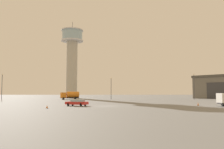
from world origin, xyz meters
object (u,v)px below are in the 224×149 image
Objects in this scene: truck_fuel_tanker_orange at (70,95)px; light_post_north at (194,84)px; control_tower at (72,55)px; light_post_west at (111,86)px; traffic_cone_near_right at (198,104)px; light_post_east at (2,84)px; car_red at (77,102)px; traffic_cone_near_left at (47,107)px.

light_post_north reaches higher than truck_fuel_tanker_orange.
truck_fuel_tanker_orange is at bearing -82.63° from control_tower.
light_post_west reaches higher than traffic_cone_near_right.
light_post_west is at bearing 113.82° from traffic_cone_near_right.
control_tower is at bearing 42.34° from light_post_east.
control_tower is 34.64m from light_post_east.
light_post_north is (48.72, 0.80, 4.25)m from truck_fuel_tanker_orange.
light_post_west reaches higher than car_red.
light_post_west is 14.89× the size of traffic_cone_near_left.
light_post_west is at bearing -77.57° from car_red.
control_tower is 3.74× the size of light_post_east.
control_tower is 3.62× the size of light_post_north.
light_post_north is at bearing -20.57° from control_tower.
light_post_west is at bearing 157.06° from truck_fuel_tanker_orange.
light_post_north is (40.45, 42.12, 5.21)m from car_red.
traffic_cone_near_left is (-44.83, -48.62, -5.67)m from light_post_north.
light_post_east is (-33.99, 40.30, 5.05)m from car_red.
light_post_west reaches higher than truck_fuel_tanker_orange.
traffic_cone_near_left is (-12.00, -46.99, -4.78)m from light_post_west.
truck_fuel_tanker_orange is 52.75m from traffic_cone_near_right.
control_tower is 51.26× the size of traffic_cone_near_right.
truck_fuel_tanker_orange is 10.21× the size of traffic_cone_near_right.
truck_fuel_tanker_orange is at bearing 129.43° from traffic_cone_near_right.
traffic_cone_near_right is at bearing -33.84° from light_post_east.
traffic_cone_near_left is 30.45m from traffic_cone_near_right.
truck_fuel_tanker_orange is at bearing -55.61° from car_red.
light_post_north is at bearing 1.40° from light_post_east.
light_post_east is at bearing -17.65° from truck_fuel_tanker_orange.
truck_fuel_tanker_orange is 0.72× the size of light_post_north.
traffic_cone_near_right is (33.49, -40.73, -1.35)m from truck_fuel_tanker_orange.
light_post_east is 0.97× the size of light_post_north.
light_post_north reaches higher than light_post_east.
traffic_cone_near_right is (25.23, 0.60, -0.39)m from car_red.
light_post_east reaches higher than light_post_west.
light_post_east is at bearing -178.60° from light_post_north.
car_red is 6.76× the size of traffic_cone_near_right.
control_tower is at bearing 95.45° from traffic_cone_near_left.
traffic_cone_near_left is at bearing -104.32° from light_post_west.
car_red is 0.48× the size of light_post_north.
control_tower reaches higher than light_post_north.
car_red is at bearing -79.96° from control_tower.
traffic_cone_near_right is (17.61, -39.89, -4.70)m from light_post_west.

